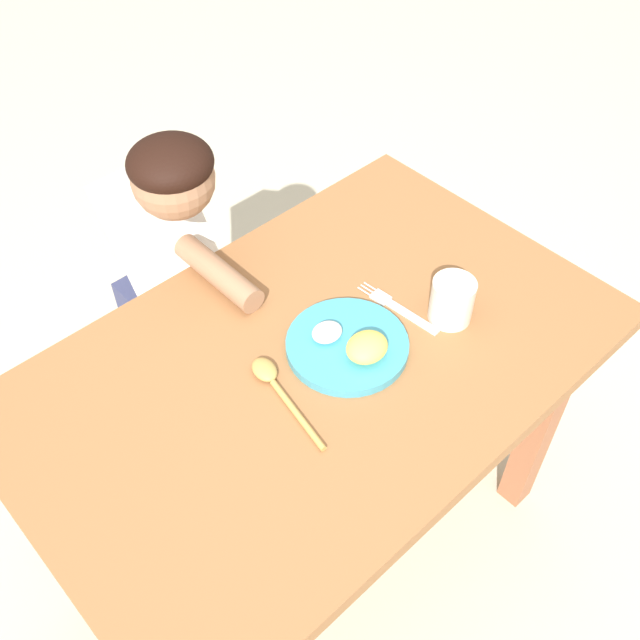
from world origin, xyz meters
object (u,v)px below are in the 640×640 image
object	(u,v)px
drinking_cup	(452,300)
person	(171,286)
plate	(350,345)
fork	(399,309)
spoon	(274,383)

from	to	relation	value
drinking_cup	person	distance (m)	0.69
plate	drinking_cup	bearing A→B (deg)	-19.12
fork	person	world-z (taller)	person
spoon	drinking_cup	distance (m)	0.38
plate	drinking_cup	size ratio (longest dim) A/B	2.51
spoon	person	distance (m)	0.53
plate	drinking_cup	xyz separation A→B (m)	(0.20, -0.07, 0.03)
plate	fork	bearing A→B (deg)	3.38
spoon	person	world-z (taller)	person
plate	person	bearing A→B (deg)	97.21
plate	spoon	bearing A→B (deg)	168.08
fork	spoon	size ratio (longest dim) A/B	0.84
spoon	person	bearing A→B (deg)	-0.34
fork	plate	bearing A→B (deg)	89.01
fork	person	distance (m)	0.58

